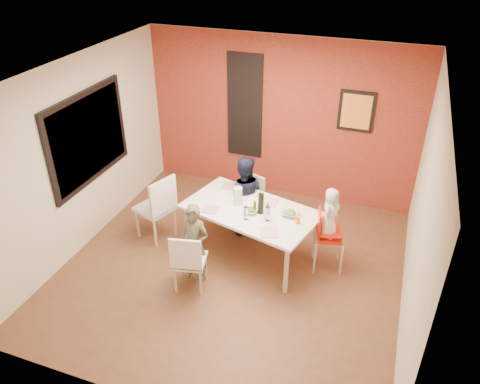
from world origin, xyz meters
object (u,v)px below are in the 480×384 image
(high_chair, at_px, (326,234))
(paper_towel_roll, at_px, (238,196))
(child_near, at_px, (194,244))
(toddler, at_px, (330,213))
(wine_bottle, at_px, (261,204))
(chair_left, at_px, (159,205))
(chair_far, at_px, (250,198))
(chair_near, at_px, (188,260))
(dining_table, at_px, (251,213))
(child_far, at_px, (244,196))

(high_chair, bearing_deg, paper_towel_roll, 75.72)
(child_near, distance_m, toddler, 1.81)
(child_near, height_order, wine_bottle, child_near)
(paper_towel_roll, bearing_deg, high_chair, 0.01)
(chair_left, bearing_deg, chair_far, 145.28)
(chair_far, xyz_separation_m, wine_bottle, (0.40, -0.75, 0.43))
(chair_far, xyz_separation_m, high_chair, (1.29, -0.64, 0.08))
(chair_near, relative_size, child_near, 0.77)
(chair_left, bearing_deg, child_near, 73.16)
(chair_near, xyz_separation_m, toddler, (1.57, 1.06, 0.40))
(chair_far, bearing_deg, chair_left, -125.52)
(dining_table, height_order, child_near, child_near)
(dining_table, xyz_separation_m, chair_far, (-0.25, 0.71, -0.22))
(chair_near, height_order, chair_left, chair_left)
(dining_table, height_order, chair_near, chair_near)
(paper_towel_roll, bearing_deg, chair_far, 93.21)
(chair_far, distance_m, high_chair, 1.45)
(dining_table, distance_m, child_far, 0.55)
(child_near, bearing_deg, toddler, 29.82)
(chair_left, xyz_separation_m, child_near, (0.87, -0.65, -0.01))
(toddler, bearing_deg, paper_towel_roll, 104.23)
(chair_far, xyz_separation_m, child_far, (-0.02, -0.23, 0.17))
(high_chair, xyz_separation_m, toddler, (0.02, 0.01, 0.34))
(child_far, bearing_deg, wine_bottle, 111.99)
(child_near, xyz_separation_m, paper_towel_roll, (0.31, 0.81, 0.32))
(high_chair, height_order, toddler, toddler)
(dining_table, bearing_deg, high_chair, 3.42)
(child_near, xyz_separation_m, wine_bottle, (0.67, 0.71, 0.33))
(chair_far, relative_size, child_far, 0.66)
(toddler, bearing_deg, chair_far, 77.96)
(chair_far, xyz_separation_m, chair_left, (-1.14, -0.81, 0.11))
(chair_left, relative_size, child_far, 0.82)
(toddler, distance_m, paper_towel_roll, 1.28)
(toddler, bearing_deg, chair_near, 137.86)
(high_chair, relative_size, child_near, 0.80)
(toddler, bearing_deg, high_chair, 130.16)
(dining_table, relative_size, toddler, 2.84)
(dining_table, distance_m, wine_bottle, 0.27)
(chair_far, relative_size, paper_towel_roll, 3.19)
(child_near, bearing_deg, high_chair, 29.83)
(chair_far, height_order, paper_towel_roll, paper_towel_roll)
(chair_far, bearing_deg, child_near, -81.30)
(chair_left, relative_size, toddler, 1.48)
(chair_far, distance_m, child_near, 1.49)
(dining_table, bearing_deg, chair_near, -116.80)
(chair_near, height_order, child_near, child_near)
(chair_far, height_order, chair_left, chair_left)
(chair_far, bearing_deg, paper_towel_roll, -67.60)
(chair_far, relative_size, chair_left, 0.81)
(toddler, relative_size, paper_towel_roll, 2.67)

